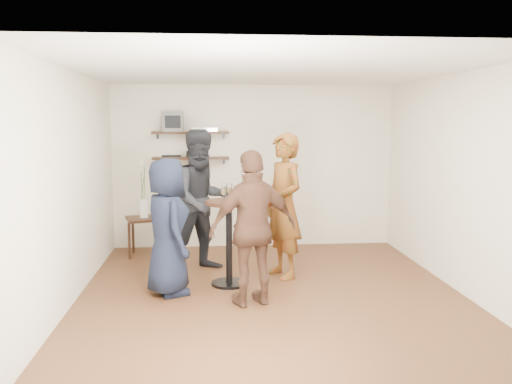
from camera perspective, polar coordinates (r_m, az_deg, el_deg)
room at (r=6.28m, az=1.60°, el=0.80°), size 4.58×5.08×2.68m
shelf_upper at (r=8.58m, az=-6.91°, el=6.22°), size 1.20×0.25×0.04m
shelf_lower at (r=8.60m, az=-6.86°, el=3.56°), size 1.20×0.25×0.04m
crt_monitor at (r=8.59m, az=-8.70°, el=7.31°), size 0.32×0.30×0.30m
dvd_deck at (r=8.57m, az=-5.43°, el=6.56°), size 0.40×0.24×0.06m
radio at (r=8.59m, az=-6.61°, el=4.01°), size 0.22×0.10×0.10m
power_strip at (r=8.66m, az=-8.90°, el=3.77°), size 0.30×0.05×0.03m
side_table at (r=8.34m, az=-11.70°, el=-3.30°), size 0.61×0.61×0.59m
vase_lilies at (r=8.27m, az=-11.78°, el=-0.69°), size 0.19×0.19×0.91m
drinks_table at (r=6.70m, az=-2.86°, el=-4.13°), size 0.58×0.58×1.06m
wine_glass_fl at (r=6.58m, az=-3.45°, el=0.12°), size 0.06×0.06×0.19m
wine_glass_fr at (r=6.58m, az=-2.32°, el=0.15°), size 0.06×0.06×0.19m
wine_glass_bl at (r=6.69m, az=-3.25°, el=0.31°), size 0.07×0.07×0.20m
wine_glass_br at (r=6.62m, az=-2.76°, el=0.31°), size 0.07×0.07×0.21m
person_plaid at (r=7.02m, az=2.93°, el=-1.46°), size 0.68×0.81×1.88m
person_dark at (r=7.36m, az=-5.61°, el=-0.91°), size 1.15×1.05×1.92m
person_navy at (r=6.41m, az=-9.33°, el=-3.63°), size 0.77×0.92×1.61m
person_brown at (r=5.95m, az=-0.27°, el=-3.84°), size 1.09×0.71×1.72m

